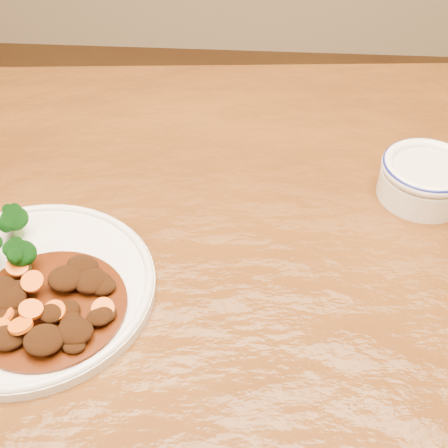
{
  "coord_description": "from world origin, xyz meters",
  "views": [
    {
      "loc": [
        -0.0,
        -0.51,
        1.25
      ],
      "look_at": [
        -0.04,
        0.03,
        0.77
      ],
      "focal_mm": 50.0,
      "sensor_mm": 36.0,
      "label": 1
    }
  ],
  "objects": [
    {
      "name": "dining_table",
      "position": [
        -0.0,
        0.0,
        0.67
      ],
      "size": [
        1.57,
        1.02,
        0.75
      ],
      "rotation": [
        0.0,
        0.0,
        0.09
      ],
      "color": "#5D3310",
      "rests_on": "ground"
    },
    {
      "name": "dinner_plate",
      "position": [
        -0.24,
        -0.08,
        0.76
      ],
      "size": [
        0.27,
        0.27,
        0.02
      ],
      "rotation": [
        0.0,
        0.0,
        0.43
      ],
      "color": "white",
      "rests_on": "dining_table"
    },
    {
      "name": "dip_bowl",
      "position": [
        0.21,
        0.12,
        0.78
      ],
      "size": [
        0.11,
        0.11,
        0.05
      ],
      "rotation": [
        0.0,
        0.0,
        -0.17
      ],
      "color": "white",
      "rests_on": "dining_table"
    },
    {
      "name": "mince_stew",
      "position": [
        -0.21,
        -0.11,
        0.77
      ],
      "size": [
        0.16,
        0.16,
        0.03
      ],
      "color": "#461F07",
      "rests_on": "dinner_plate"
    }
  ]
}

